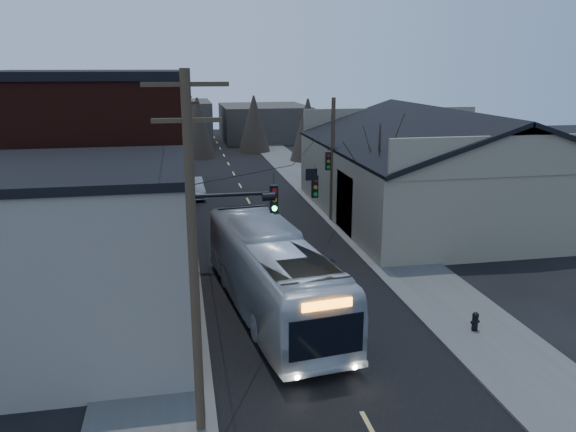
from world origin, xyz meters
The scene contains 14 objects.
road_surface centered at (0.00, 30.00, 0.01)m, with size 9.00×110.00×0.02m, color black.
sidewalk_left centered at (-6.50, 30.00, 0.06)m, with size 4.00×110.00×0.12m, color #474744.
sidewalk_right centered at (6.50, 30.00, 0.06)m, with size 4.00×110.00×0.12m, color #474744.
building_clapboard centered at (-9.00, 9.00, 3.50)m, with size 8.00×8.00×7.00m, color #6E665B.
building_brick centered at (-10.00, 20.00, 5.00)m, with size 10.00×12.00×10.00m, color black.
building_left_far centered at (-9.50, 36.00, 3.50)m, with size 9.00×14.00×7.00m, color #35302A.
warehouse centered at (13.00, 25.00, 2.70)m, with size 16.16×20.60×7.73m.
building_far_left centered at (-6.00, 65.00, 3.00)m, with size 10.00×12.00×6.00m, color #35302A.
building_far_right centered at (7.00, 70.00, 2.50)m, with size 12.00×14.00×5.00m, color #35302A.
bare_tree centered at (6.50, 20.00, 3.60)m, with size 0.40×0.40×7.20m, color black.
utility_lines centered at (-3.11, 24.14, 4.95)m, with size 11.24×45.28×10.50m.
bus centered at (-1.55, 10.97, 1.81)m, with size 3.05×13.02×3.63m, color silver.
parked_car centered at (-4.30, 34.28, 0.77)m, with size 1.64×4.70×1.55m, color #96999D.
fire_hydrant centered at (6.22, 7.32, 0.54)m, with size 0.38×0.27×0.79m.
Camera 1 is at (-5.21, -11.72, 10.56)m, focal length 35.00 mm.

